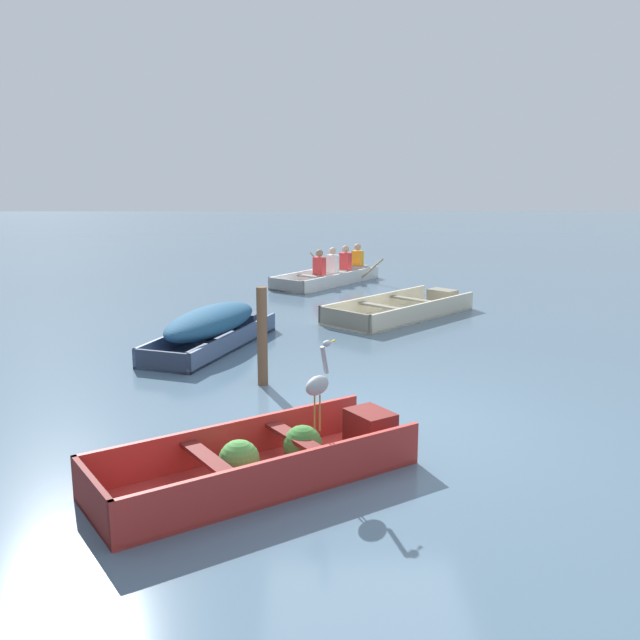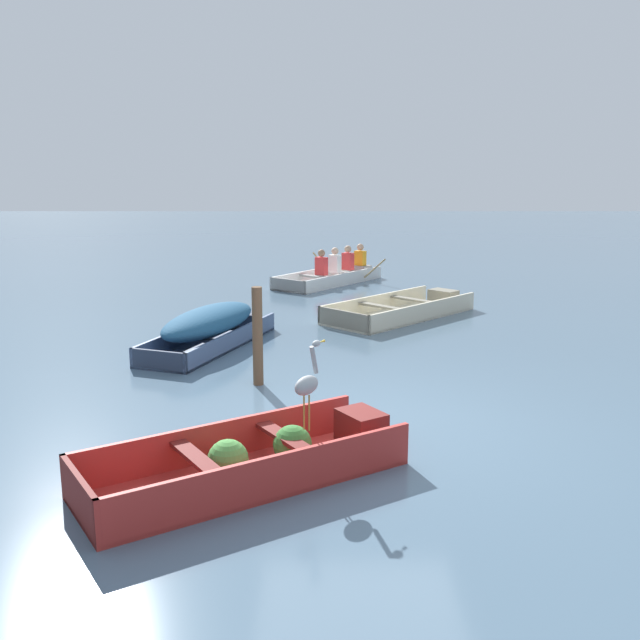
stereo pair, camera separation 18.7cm
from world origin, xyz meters
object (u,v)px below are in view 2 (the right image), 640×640
at_px(rowboat_white_with_crew, 336,274).
at_px(heron_on_dinghy, 309,382).
at_px(dinghy_red_foreground, 261,459).
at_px(skiff_cream_near_moored, 406,310).
at_px(mooring_post, 259,336).
at_px(skiff_slate_blue_mid_moored, 212,325).

relative_size(rowboat_white_with_crew, heron_on_dinghy, 3.81).
distance_m(dinghy_red_foreground, skiff_cream_near_moored, 7.76).
relative_size(heron_on_dinghy, mooring_post, 0.63).
relative_size(skiff_slate_blue_mid_moored, heron_on_dinghy, 3.80).
distance_m(skiff_cream_near_moored, skiff_slate_blue_mid_moored, 4.24).
distance_m(skiff_cream_near_moored, mooring_post, 5.20).
xyz_separation_m(rowboat_white_with_crew, mooring_post, (-1.18, -8.66, 0.44)).
distance_m(skiff_slate_blue_mid_moored, heron_on_dinghy, 5.14).
bearing_deg(mooring_post, rowboat_white_with_crew, 82.22).
bearing_deg(rowboat_white_with_crew, skiff_cream_near_moored, -72.52).
height_order(skiff_cream_near_moored, heron_on_dinghy, heron_on_dinghy).
xyz_separation_m(skiff_slate_blue_mid_moored, heron_on_dinghy, (1.66, -4.84, 0.52)).
relative_size(dinghy_red_foreground, skiff_slate_blue_mid_moored, 0.98).
bearing_deg(skiff_cream_near_moored, mooring_post, -118.67).
bearing_deg(skiff_cream_near_moored, heron_on_dinghy, -103.63).
bearing_deg(rowboat_white_with_crew, skiff_slate_blue_mid_moored, -107.91).
bearing_deg(skiff_slate_blue_mid_moored, mooring_post, -65.30).
relative_size(dinghy_red_foreground, mooring_post, 2.36).
distance_m(dinghy_red_foreground, skiff_slate_blue_mid_moored, 5.11).
relative_size(dinghy_red_foreground, rowboat_white_with_crew, 0.98).
height_order(dinghy_red_foreground, skiff_slate_blue_mid_moored, skiff_slate_blue_mid_moored).
bearing_deg(dinghy_red_foreground, heron_on_dinghy, 14.58).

